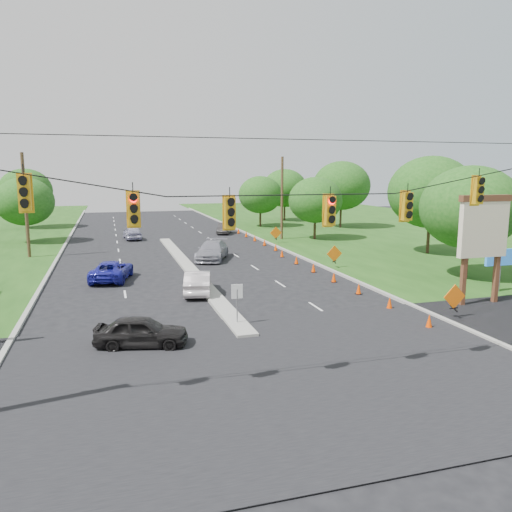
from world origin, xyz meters
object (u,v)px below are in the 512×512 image
object	(u,v)px
blue_pickup	(112,270)
black_sedan	(141,331)
white_sedan	(198,282)
pylon_sign	(485,233)

from	to	relation	value
blue_pickup	black_sedan	bearing A→B (deg)	107.40
black_sedan	white_sedan	distance (m)	9.51
pylon_sign	blue_pickup	distance (m)	23.69
pylon_sign	white_sedan	bearing A→B (deg)	155.74
black_sedan	white_sedan	size ratio (longest dim) A/B	0.90
black_sedan	white_sedan	world-z (taller)	white_sedan
black_sedan	blue_pickup	world-z (taller)	blue_pickup
pylon_sign	black_sedan	size ratio (longest dim) A/B	1.56
pylon_sign	black_sedan	world-z (taller)	pylon_sign
pylon_sign	blue_pickup	xyz separation A→B (m)	(-20.02, 12.23, -3.32)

